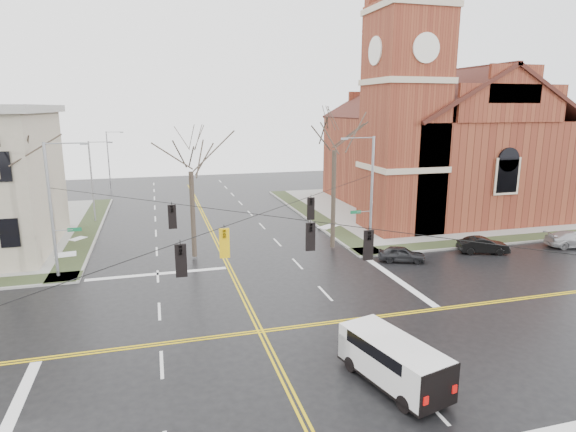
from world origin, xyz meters
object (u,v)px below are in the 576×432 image
object	(u,v)px
streetlight_north_a	(93,178)
parked_car_b	(483,245)
signal_pole_ne	(370,191)
tree_ne	(335,144)
parked_car_c	(573,239)
church	(431,134)
signal_pole_nw	(54,206)
cargo_van	(390,357)
tree_nw_near	(191,166)
tree_nw_far	(14,164)
parked_car_a	(402,254)
streetlight_north_b	(109,158)

from	to	relation	value
streetlight_north_a	parked_car_b	size ratio (longest dim) A/B	2.06
signal_pole_ne	tree_ne	size ratio (longest dim) A/B	0.76
parked_car_c	tree_ne	world-z (taller)	tree_ne
church	signal_pole_nw	xyz separation A→B (m)	(-36.09, -13.28, -3.48)
cargo_van	tree_nw_near	xyz separation A→B (m)	(-6.42, 19.45, 5.95)
cargo_van	tree_ne	bearing A→B (deg)	62.01
tree_ne	signal_pole_nw	bearing A→B (deg)	-175.85
church	parked_car_b	distance (m)	18.59
parked_car_b	tree_ne	bearing A→B (deg)	85.82
tree_nw_far	tree_nw_near	xyz separation A→B (m)	(11.70, -0.22, -0.50)
parked_car_c	tree_nw_near	xyz separation A→B (m)	(-30.43, 5.37, 6.45)
streetlight_north_a	parked_car_a	xyz separation A→B (m)	(23.32, -19.57, -3.88)
parked_car_a	tree_nw_far	bearing A→B (deg)	101.47
tree_nw_near	parked_car_c	bearing A→B (deg)	-10.00
streetlight_north_b	cargo_van	xyz separation A→B (m)	(14.87, -54.01, -3.32)
streetlight_north_a	cargo_van	distance (m)	37.26
streetlight_north_a	parked_car_a	world-z (taller)	streetlight_north_a
church	signal_pole_ne	size ratio (longest dim) A/B	3.06
streetlight_north_b	streetlight_north_a	bearing A→B (deg)	-90.00
parked_car_c	streetlight_north_b	bearing A→B (deg)	54.82
parked_car_a	parked_car_b	distance (m)	7.27
signal_pole_ne	tree_nw_far	xyz separation A→B (m)	(-25.23, 2.17, 2.66)
signal_pole_ne	streetlight_north_a	xyz separation A→B (m)	(-21.97, 16.50, -0.48)
signal_pole_nw	tree_ne	bearing A→B (deg)	4.15
streetlight_north_b	cargo_van	world-z (taller)	streetlight_north_b
signal_pole_nw	cargo_van	bearing A→B (deg)	-48.42
streetlight_north_b	tree_ne	xyz separation A→B (m)	(19.53, -35.03, 4.07)
tree_nw_far	signal_pole_ne	bearing A→B (deg)	-4.91
signal_pole_ne	streetlight_north_b	world-z (taller)	signal_pole_ne
signal_pole_nw	streetlight_north_b	bearing A→B (deg)	88.95
streetlight_north_a	tree_nw_far	size ratio (longest dim) A/B	0.76
signal_pole_ne	tree_ne	bearing A→B (deg)	149.02
tree_nw_near	tree_ne	bearing A→B (deg)	-2.46
tree_nw_near	tree_ne	world-z (taller)	tree_ne
streetlight_north_a	cargo_van	xyz separation A→B (m)	(14.87, -34.01, -3.32)
streetlight_north_b	parked_car_b	distance (m)	50.01
signal_pole_ne	streetlight_north_a	world-z (taller)	signal_pole_ne
parked_car_c	tree_ne	size ratio (longest dim) A/B	0.38
cargo_van	tree_nw_far	size ratio (longest dim) A/B	0.52
signal_pole_ne	parked_car_c	bearing A→B (deg)	-11.45
signal_pole_ne	tree_nw_near	bearing A→B (deg)	171.83
parked_car_a	signal_pole_ne	bearing A→B (deg)	46.29
parked_car_a	parked_car_c	xyz separation A→B (m)	(15.56, -0.35, 0.06)
streetlight_north_a	church	bearing A→B (deg)	-5.19
parked_car_a	parked_car_c	distance (m)	15.56
tree_ne	signal_pole_ne	bearing A→B (deg)	-30.98
church	signal_pole_ne	xyz separation A→B (m)	(-13.44, -13.28, -3.48)
parked_car_c	cargo_van	bearing A→B (deg)	130.98
signal_pole_nw	streetlight_north_a	world-z (taller)	signal_pole_nw
church	cargo_van	bearing A→B (deg)	-123.72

